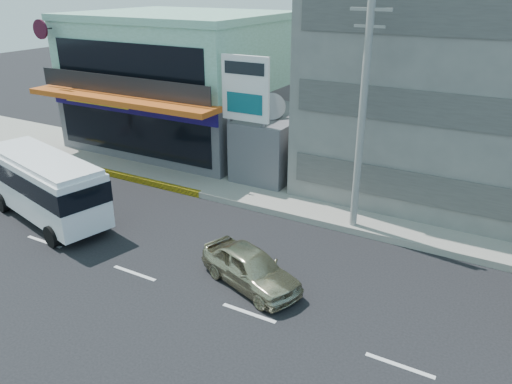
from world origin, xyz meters
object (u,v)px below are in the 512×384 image
shop_building (182,85)px  sedan (250,267)px  satellite_dish (271,117)px  motorcycle_rider (13,166)px  billboard (245,96)px  minibus (45,183)px  utility_pole_near (362,116)px  concrete_building (498,53)px

shop_building → sedan: bearing=-45.6°
satellite_dish → sedan: (4.20, -9.50, -2.86)m
satellite_dish → motorcycle_rider: (-12.56, -6.79, -2.88)m
billboard → minibus: (-6.01, -7.57, -3.10)m
billboard → sedan: 9.95m
shop_building → utility_pole_near: 15.50m
shop_building → satellite_dish: bearing=-20.2°
concrete_building → billboard: concrete_building is taller
minibus → billboard: bearing=51.6°
utility_pole_near → minibus: size_ratio=1.30×
billboard → minibus: 10.15m
billboard → utility_pole_near: (6.50, -1.80, 0.22)m
satellite_dish → sedan: bearing=-66.2°
shop_building → sedan: shop_building is taller
minibus → sedan: minibus is taller
concrete_building → sedan: bearing=-113.3°
shop_building → concrete_building: concrete_building is taller
shop_building → motorcycle_rider: size_ratio=5.91×
sedan → concrete_building: bearing=-3.4°
satellite_dish → utility_pole_near: 7.17m
utility_pole_near → satellite_dish: bearing=149.0°
minibus → sedan: bearing=-0.7°
shop_building → motorcycle_rider: bearing=-115.1°
billboard → minibus: billboard is taller
sedan → minibus: bearing=109.2°
shop_building → minibus: shop_building is taller
motorcycle_rider → satellite_dish: bearing=28.4°
utility_pole_near → motorcycle_rider: bearing=-170.3°
utility_pole_near → sedan: size_ratio=2.37×
satellite_dish → minibus: 11.54m
satellite_dish → billboard: size_ratio=0.22×
satellite_dish → minibus: size_ratio=0.20×
billboard → motorcycle_rider: billboard is taller
satellite_dish → sedan: 10.77m
motorcycle_rider → sedan: bearing=-9.2°
minibus → sedan: (10.70, -0.13, -1.11)m
sedan → motorcycle_rider: bearing=100.7°
minibus → motorcycle_rider: minibus is taller
satellite_dish → shop_building: bearing=159.8°
shop_building → satellite_dish: (8.00, -2.95, -0.42)m
concrete_building → utility_pole_near: bearing=-117.8°
concrete_building → shop_building: bearing=-176.6°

